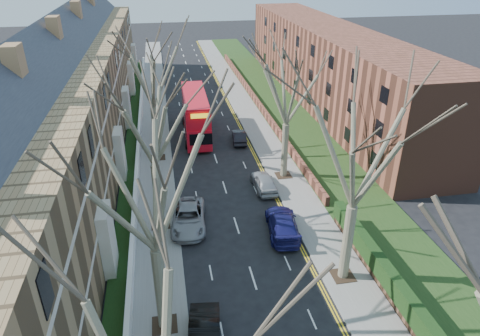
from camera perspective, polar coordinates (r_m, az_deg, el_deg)
pavement_left at (r=54.14m, az=-11.34°, el=6.24°), size 3.00×102.00×0.12m
pavement_right at (r=55.18m, az=1.27°, el=7.18°), size 3.00×102.00×0.12m
terrace_left at (r=45.67m, az=-21.58°, el=8.23°), size 9.70×78.00×13.60m
flats_right at (r=60.70m, az=11.47°, el=13.36°), size 13.97×54.00×10.00m
wall_hedge_right at (r=25.65m, az=23.62°, el=-19.53°), size 0.70×24.00×1.80m
front_wall_left at (r=46.58m, az=-13.34°, el=3.29°), size 0.30×78.00×1.00m
grass_verge_right at (r=56.20m, az=5.81°, el=7.51°), size 6.00×102.00×0.06m
tree_left_mid at (r=20.07m, az=-12.14°, el=-1.13°), size 10.50×10.50×14.71m
tree_left_far at (r=29.40m, az=-11.99°, el=7.42°), size 10.15×10.15×14.22m
tree_left_dist at (r=40.85m, az=-12.00°, el=13.38°), size 10.50×10.50×14.71m
tree_right_mid at (r=24.20m, az=15.90°, el=3.44°), size 10.50×10.50×14.71m
tree_right_far at (r=36.62m, az=6.48°, el=11.72°), size 10.15×10.15×14.22m
double_decker_bus at (r=48.41m, az=-5.95°, el=6.97°), size 3.04×11.30×4.69m
car_left_far at (r=32.81m, az=-6.88°, el=-6.58°), size 3.02×5.69×1.52m
car_right_near at (r=32.02m, az=5.69°, el=-7.42°), size 2.82×5.57×1.55m
car_right_mid at (r=37.46m, az=3.22°, el=-1.88°), size 1.79×4.33×1.47m
car_right_far at (r=46.76m, az=-0.11°, el=4.19°), size 1.78×4.07×1.30m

